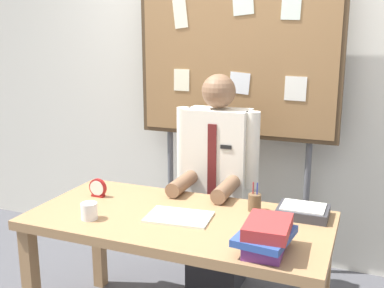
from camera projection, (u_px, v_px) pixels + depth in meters
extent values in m
cube|color=silver|center=(244.00, 80.00, 3.34)|extent=(6.40, 0.08, 2.70)
cube|color=#9E754C|center=(179.00, 221.00, 2.40)|extent=(1.58, 0.77, 0.05)
cube|color=#9E754C|center=(31.00, 286.00, 2.45)|extent=(0.07, 0.07, 0.68)
cube|color=#9E754C|center=(99.00, 238.00, 3.04)|extent=(0.07, 0.07, 0.68)
cube|color=#9E754C|center=(323.00, 281.00, 2.51)|extent=(0.07, 0.07, 0.68)
cube|color=#2D2D33|center=(217.00, 254.00, 3.08)|extent=(0.34, 0.30, 0.44)
cube|color=silver|center=(218.00, 168.00, 2.95)|extent=(0.40, 0.22, 0.77)
sphere|color=brown|center=(219.00, 91.00, 2.83)|extent=(0.21, 0.21, 0.21)
cylinder|color=silver|center=(184.00, 144.00, 2.98)|extent=(0.09, 0.09, 0.48)
cylinder|color=silver|center=(252.00, 150.00, 2.81)|extent=(0.09, 0.09, 0.48)
cylinder|color=brown|center=(182.00, 184.00, 2.77)|extent=(0.09, 0.30, 0.09)
cylinder|color=brown|center=(226.00, 189.00, 2.67)|extent=(0.09, 0.30, 0.09)
cube|color=#591919|center=(212.00, 164.00, 2.83)|extent=(0.06, 0.01, 0.50)
cube|color=black|center=(226.00, 147.00, 2.77)|extent=(0.07, 0.01, 0.02)
cube|color=#4C3823|center=(237.00, 48.00, 3.11)|extent=(1.43, 0.05, 1.24)
cube|color=olive|center=(236.00, 48.00, 3.10)|extent=(1.37, 0.04, 1.18)
cylinder|color=#59595E|center=(171.00, 189.00, 3.57)|extent=(0.04, 0.04, 0.99)
cylinder|color=#59595E|center=(306.00, 206.00, 3.19)|extent=(0.04, 0.04, 0.99)
cube|color=silver|center=(291.00, 9.00, 2.89)|extent=(0.13, 0.00, 0.14)
cube|color=white|center=(295.00, 89.00, 2.98)|extent=(0.14, 0.00, 0.16)
cube|color=white|center=(240.00, 83.00, 3.12)|extent=(0.15, 0.00, 0.16)
cube|color=#F4EFCC|center=(182.00, 80.00, 3.27)|extent=(0.12, 0.00, 0.16)
cube|color=#F4EFCC|center=(180.00, 14.00, 3.17)|extent=(0.12, 0.00, 0.20)
cube|color=silver|center=(243.00, 4.00, 2.99)|extent=(0.15, 0.00, 0.16)
cube|color=#72337F|center=(265.00, 245.00, 2.00)|extent=(0.17, 0.26, 0.06)
cube|color=#2D4C99|center=(265.00, 236.00, 1.98)|extent=(0.25, 0.31, 0.03)
cube|color=#B22D2D|center=(268.00, 227.00, 1.97)|extent=(0.20, 0.27, 0.05)
cube|color=silver|center=(179.00, 217.00, 2.37)|extent=(0.35, 0.25, 0.01)
cylinder|color=maroon|center=(98.00, 188.00, 2.68)|extent=(0.11, 0.02, 0.11)
cylinder|color=white|center=(97.00, 188.00, 2.67)|extent=(0.09, 0.00, 0.09)
cube|color=maroon|center=(98.00, 195.00, 2.69)|extent=(0.08, 0.04, 0.01)
cylinder|color=white|center=(89.00, 211.00, 2.35)|extent=(0.09, 0.09, 0.09)
cylinder|color=brown|center=(255.00, 202.00, 2.46)|extent=(0.07, 0.07, 0.09)
cylinder|color=#263399|center=(257.00, 196.00, 2.45)|extent=(0.01, 0.01, 0.15)
cylinder|color=maroon|center=(253.00, 195.00, 2.46)|extent=(0.01, 0.01, 0.15)
cube|color=#333338|center=(303.00, 212.00, 2.39)|extent=(0.26, 0.20, 0.05)
cube|color=white|center=(303.00, 207.00, 2.38)|extent=(0.22, 0.17, 0.01)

